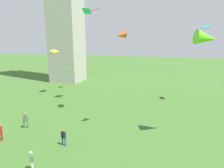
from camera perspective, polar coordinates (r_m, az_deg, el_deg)
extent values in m
cylinder|color=silver|center=(16.57, -22.77, -22.13)|extent=(0.15, 0.15, 0.79)
cylinder|color=silver|center=(16.87, -22.77, -21.44)|extent=(0.15, 0.15, 0.79)
cube|color=#51754C|center=(16.34, -22.99, -19.73)|extent=(0.46, 0.49, 0.62)
sphere|color=beige|center=(16.12, -23.13, -18.43)|extent=(0.23, 0.23, 0.23)
cylinder|color=#51754C|center=(24.06, -24.83, -10.91)|extent=(0.16, 0.16, 0.84)
cylinder|color=#51754C|center=(23.96, -23.92, -10.93)|extent=(0.16, 0.16, 0.84)
cube|color=#51754C|center=(23.73, -24.54, -9.24)|extent=(0.53, 0.43, 0.67)
sphere|color=#A37556|center=(23.57, -24.65, -8.21)|extent=(0.25, 0.25, 0.25)
cylinder|color=red|center=(22.30, -30.14, -13.37)|extent=(0.16, 0.16, 0.86)
cylinder|color=#235693|center=(19.12, -13.82, -16.50)|extent=(0.14, 0.14, 0.75)
cylinder|color=#235693|center=(19.33, -14.62, -16.21)|extent=(0.14, 0.14, 0.75)
cube|color=#1E2333|center=(18.91, -14.34, -14.56)|extent=(0.45, 0.31, 0.60)
sphere|color=brown|center=(18.72, -14.41, -13.45)|extent=(0.22, 0.22, 0.22)
cube|color=#2AC7A6|center=(29.50, -7.57, 20.89)|extent=(1.36, 1.64, 0.77)
cube|color=#BC3C28|center=(24.35, -5.37, 21.23)|extent=(1.60, 1.60, 0.42)
cube|color=#1BA3E8|center=(31.59, 26.30, 15.01)|extent=(1.22, 1.52, 0.59)
cube|color=yellow|center=(35.67, -16.87, 9.38)|extent=(1.04, 1.49, 0.55)
cone|color=#65E123|center=(19.31, 26.37, 12.22)|extent=(2.30, 1.80, 1.57)
cone|color=#D3511C|center=(19.43, 2.55, 14.42)|extent=(1.30, 1.41, 0.98)
cube|color=#58E41E|center=(40.11, -13.64, 3.92)|extent=(1.18, 1.59, 0.74)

